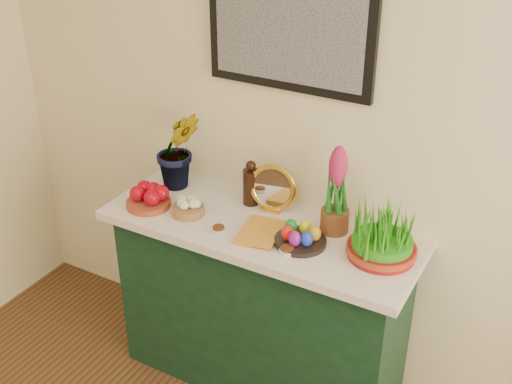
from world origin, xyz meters
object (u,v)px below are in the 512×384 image
hyacinth_green (178,137)px  mirror (273,188)px  wheatgrass_sabzeh (383,235)px  sideboard (261,308)px  book (242,228)px

hyacinth_green → mirror: hyacinth_green is taller
mirror → wheatgrass_sabzeh: 0.56m
sideboard → wheatgrass_sabzeh: bearing=1.6°
sideboard → wheatgrass_sabzeh: (0.53, 0.01, 0.56)m
sideboard → mirror: 0.59m
wheatgrass_sabzeh → book: bearing=-169.4°
sideboard → mirror: (-0.02, 0.13, 0.57)m
book → wheatgrass_sabzeh: 0.60m
book → mirror: bearing=73.1°
sideboard → hyacinth_green: 0.89m
mirror → wheatgrass_sabzeh: bearing=-11.7°
hyacinth_green → book: (0.46, -0.21, -0.24)m
hyacinth_green → mirror: 0.51m
hyacinth_green → wheatgrass_sabzeh: bearing=-48.9°
hyacinth_green → mirror: size_ratio=2.22×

